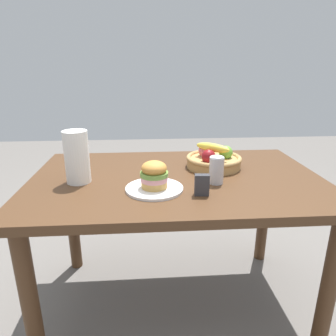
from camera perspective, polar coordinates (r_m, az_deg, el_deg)
name	(u,v)px	position (r m, az deg, el deg)	size (l,w,h in m)	color
ground_plane	(175,301)	(1.88, 1.38, -23.58)	(8.00, 8.00, 0.00)	slate
dining_table	(176,195)	(1.52, 1.57, -5.14)	(1.40, 0.90, 0.75)	#4C301C
plate	(154,189)	(1.32, -2.57, -3.86)	(0.25, 0.25, 0.01)	white
sandwich	(154,174)	(1.30, -2.61, -1.22)	(0.12, 0.12, 0.12)	tan
soda_can	(216,170)	(1.39, 9.06, -0.39)	(0.07, 0.07, 0.13)	silver
fruit_basket	(213,159)	(1.62, 8.51, 1.64)	(0.29, 0.29, 0.14)	tan
paper_towel_roll	(77,157)	(1.43, -16.69, 1.98)	(0.11, 0.11, 0.24)	white
napkin_holder	(202,185)	(1.26, 6.35, -3.17)	(0.06, 0.03, 0.09)	#333338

